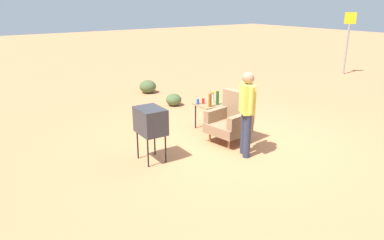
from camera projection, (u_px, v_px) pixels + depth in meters
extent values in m
plane|color=#C17A4C|center=(237.00, 144.00, 7.63)|extent=(60.00, 60.00, 0.00)
cylinder|color=#937047|center=(210.00, 137.00, 7.72)|extent=(0.05, 0.05, 0.22)
cylinder|color=#937047|center=(229.00, 144.00, 7.35)|extent=(0.05, 0.05, 0.22)
cylinder|color=#937047|center=(226.00, 131.00, 8.07)|extent=(0.05, 0.05, 0.22)
cylinder|color=#937047|center=(245.00, 137.00, 7.70)|extent=(0.05, 0.05, 0.22)
cube|color=#8C6B4C|center=(228.00, 128.00, 7.64)|extent=(0.86, 0.86, 0.20)
cube|color=#8C6B4C|center=(238.00, 106.00, 7.72)|extent=(0.77, 0.27, 0.64)
cube|color=#8C6B4C|center=(217.00, 114.00, 7.79)|extent=(0.24, 0.70, 0.26)
cube|color=#8C6B4C|center=(240.00, 121.00, 7.35)|extent=(0.24, 0.70, 0.26)
cylinder|color=black|center=(196.00, 116.00, 8.50)|extent=(0.04, 0.04, 0.57)
cylinder|color=black|center=(207.00, 121.00, 8.16)|extent=(0.04, 0.04, 0.57)
cylinder|color=black|center=(210.00, 113.00, 8.75)|extent=(0.04, 0.04, 0.57)
cylinder|color=black|center=(222.00, 118.00, 8.40)|extent=(0.04, 0.04, 0.57)
cube|color=#937047|center=(209.00, 105.00, 8.36)|extent=(0.56, 0.56, 0.03)
cylinder|color=black|center=(166.00, 149.00, 6.69)|extent=(0.03, 0.03, 0.55)
cylinder|color=black|center=(155.00, 141.00, 7.04)|extent=(0.03, 0.03, 0.55)
cylinder|color=black|center=(148.00, 153.00, 6.50)|extent=(0.03, 0.03, 0.55)
cylinder|color=black|center=(138.00, 145.00, 6.85)|extent=(0.03, 0.03, 0.55)
cube|color=#333338|center=(150.00, 121.00, 6.61)|extent=(0.62, 0.47, 0.48)
cube|color=#383D3F|center=(161.00, 119.00, 6.72)|extent=(0.42, 0.03, 0.34)
cylinder|color=#2D3347|center=(244.00, 133.00, 7.05)|extent=(0.14, 0.14, 0.86)
cylinder|color=#2D3347|center=(247.00, 136.00, 6.87)|extent=(0.14, 0.14, 0.86)
cube|color=#D6C64C|center=(247.00, 99.00, 6.74)|extent=(0.42, 0.36, 0.56)
cylinder|color=#D6C64C|center=(244.00, 94.00, 6.95)|extent=(0.09, 0.09, 0.50)
cylinder|color=#D6C64C|center=(251.00, 101.00, 6.50)|extent=(0.09, 0.09, 0.50)
sphere|color=#A37556|center=(248.00, 78.00, 6.61)|extent=(0.22, 0.22, 0.22)
cylinder|color=gray|center=(346.00, 49.00, 14.62)|extent=(0.08, 0.08, 2.00)
cube|color=yellow|center=(350.00, 18.00, 14.24)|extent=(0.33, 0.33, 0.44)
cylinder|color=red|center=(203.00, 101.00, 8.38)|extent=(0.07, 0.07, 0.12)
cylinder|color=brown|center=(210.00, 100.00, 8.10)|extent=(0.07, 0.07, 0.30)
cylinder|color=blue|center=(198.00, 102.00, 8.33)|extent=(0.07, 0.07, 0.12)
cylinder|color=#1E5623|center=(217.00, 98.00, 8.26)|extent=(0.07, 0.07, 0.32)
cylinder|color=silver|center=(212.00, 98.00, 8.56)|extent=(0.09, 0.09, 0.18)
sphere|color=yellow|center=(212.00, 92.00, 8.52)|extent=(0.07, 0.07, 0.07)
sphere|color=#E04C66|center=(212.00, 91.00, 8.56)|extent=(0.07, 0.07, 0.07)
sphere|color=orange|center=(213.00, 92.00, 8.48)|extent=(0.07, 0.07, 0.07)
ellipsoid|color=#475B33|center=(148.00, 87.00, 11.81)|extent=(0.54, 0.54, 0.42)
ellipsoid|color=#475B33|center=(174.00, 100.00, 10.39)|extent=(0.45, 0.45, 0.35)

